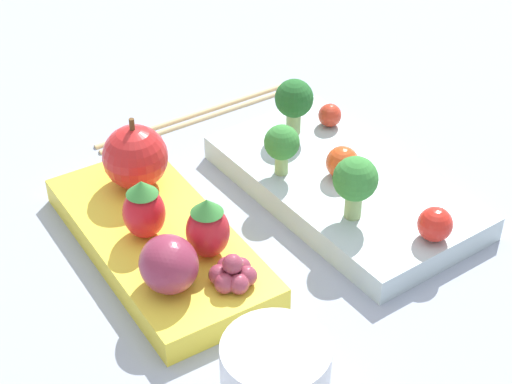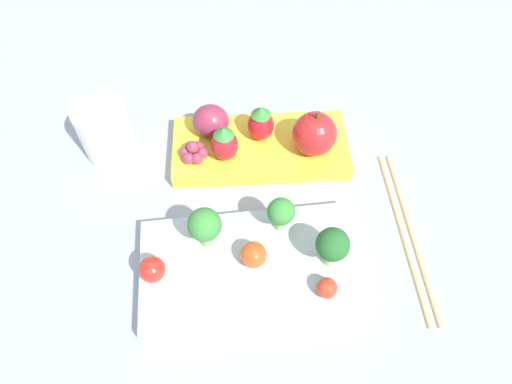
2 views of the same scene
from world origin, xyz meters
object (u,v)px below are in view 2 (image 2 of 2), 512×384
at_px(broccoli_floret_0, 281,212).
at_px(chopsticks_pair, 407,231).
at_px(bento_box_fruit, 262,148).
at_px(bento_box_savoury, 249,268).
at_px(broccoli_floret_2, 332,245).
at_px(cherry_tomato_1, 251,255).
at_px(cherry_tomato_2, 152,269).
at_px(strawberry_0, 259,123).
at_px(strawberry_1, 224,143).
at_px(broccoli_floret_1, 205,226).
at_px(plum, 211,121).
at_px(drinking_cup, 106,131).
at_px(cherry_tomato_0, 327,288).
at_px(apple, 315,134).
at_px(grape_cluster, 194,152).

bearing_deg(broccoli_floret_0, chopsticks_pair, -175.49).
bearing_deg(bento_box_fruit, bento_box_savoury, 87.88).
bearing_deg(broccoli_floret_2, cherry_tomato_1, 3.01).
bearing_deg(broccoli_floret_2, broccoli_floret_0, -37.00).
relative_size(cherry_tomato_2, strawberry_0, 0.54).
bearing_deg(bento_box_savoury, strawberry_1, -75.39).
xyz_separation_m(broccoli_floret_1, broccoli_floret_2, (-0.12, 0.01, -0.00)).
relative_size(broccoli_floret_1, plum, 1.19).
bearing_deg(broccoli_floret_1, strawberry_1, -94.29).
distance_m(strawberry_0, drinking_cup, 0.18).
bearing_deg(chopsticks_pair, plum, -27.73).
xyz_separation_m(strawberry_0, strawberry_1, (0.04, 0.03, -0.00)).
bearing_deg(chopsticks_pair, drinking_cup, -16.22).
relative_size(plum, drinking_cup, 0.62).
bearing_deg(bento_box_fruit, cherry_tomato_0, 110.38).
bearing_deg(apple, cherry_tomato_0, 92.85).
relative_size(cherry_tomato_2, apple, 0.43).
relative_size(strawberry_0, plum, 1.10).
height_order(plum, grape_cluster, plum).
relative_size(broccoli_floret_0, apple, 0.72).
bearing_deg(broccoli_floret_1, cherry_tomato_0, 157.73).
distance_m(apple, drinking_cup, 0.24).
relative_size(grape_cluster, drinking_cup, 0.48).
relative_size(cherry_tomato_2, plum, 0.60).
distance_m(apple, plum, 0.12).
bearing_deg(broccoli_floret_1, cherry_tomato_1, 157.45).
relative_size(bento_box_fruit, chopsticks_pair, 1.03).
bearing_deg(bento_box_fruit, drinking_cup, 1.07).
bearing_deg(apple, broccoli_floret_0, 71.51).
bearing_deg(cherry_tomato_2, apple, -132.91).
distance_m(cherry_tomato_0, apple, 0.18).
bearing_deg(strawberry_0, bento_box_fruit, 109.35).
distance_m(cherry_tomato_2, chopsticks_pair, 0.27).
relative_size(cherry_tomato_2, strawberry_1, 0.54).
bearing_deg(broccoli_floret_0, apple, -108.49).
relative_size(broccoli_floret_2, apple, 0.83).
relative_size(bento_box_fruit, strawberry_1, 4.56).
bearing_deg(grape_cluster, cherry_tomato_0, 132.43).
bearing_deg(strawberry_1, bento_box_savoury, 104.61).
distance_m(cherry_tomato_1, chopsticks_pair, 0.18).
bearing_deg(broccoli_floret_2, strawberry_0, -64.77).
bearing_deg(drinking_cup, bento_box_savoury, 138.75).
distance_m(cherry_tomato_2, strawberry_1, 0.16).
bearing_deg(broccoli_floret_2, strawberry_1, -48.46).
height_order(bento_box_savoury, drinking_cup, drinking_cup).
height_order(grape_cluster, drinking_cup, drinking_cup).
xyz_separation_m(broccoli_floret_1, plum, (0.01, -0.15, -0.01)).
height_order(broccoli_floret_1, apple, apple).
bearing_deg(cherry_tomato_1, broccoli_floret_1, -22.55).
relative_size(bento_box_savoury, cherry_tomato_2, 9.41).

